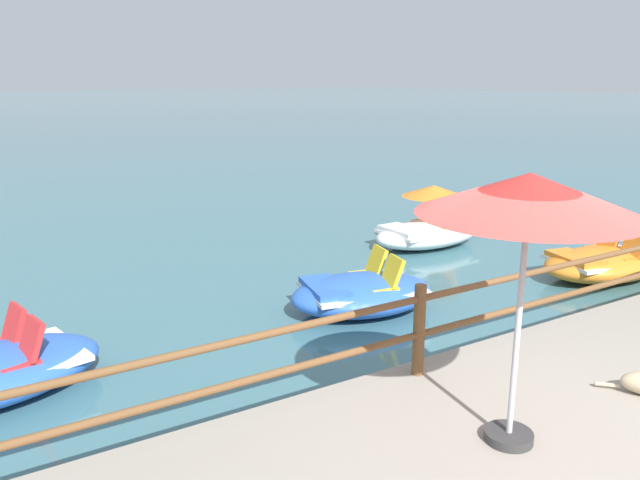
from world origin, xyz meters
TOP-DOWN VIEW (x-y plane):
  - ground_plane at (0.00, 40.00)m, footprint 200.00×200.00m
  - dock_railing at (0.00, 1.55)m, footprint 23.92×0.12m
  - beach_umbrella at (-0.13, 0.22)m, footprint 1.70×1.70m
  - pedal_boat_1 at (1.11, 4.11)m, footprint 2.35×1.77m
  - pedal_boat_2 at (5.42, 3.25)m, footprint 2.42×1.71m
  - pedal_boat_3 at (4.34, 6.41)m, footprint 2.47×1.44m

SIDE VIEW (x-z plane):
  - ground_plane at x=0.00m, z-range 0.00..0.00m
  - pedal_boat_2 at x=5.42m, z-range -0.15..0.71m
  - pedal_boat_1 at x=1.11m, z-range -0.15..0.72m
  - pedal_boat_3 at x=4.34m, z-range -0.21..1.01m
  - dock_railing at x=0.00m, z-range 0.51..1.46m
  - beach_umbrella at x=-0.13m, z-range 1.33..3.57m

